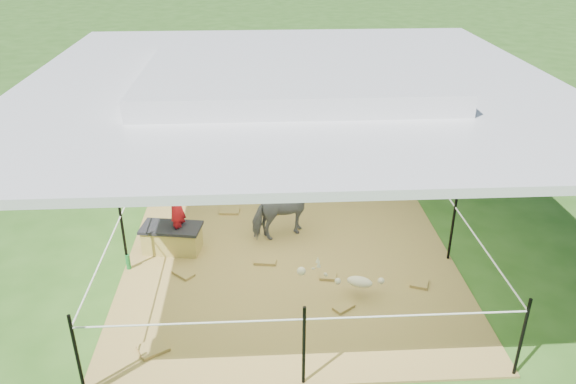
{
  "coord_description": "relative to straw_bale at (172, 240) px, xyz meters",
  "views": [
    {
      "loc": [
        -0.41,
        -6.62,
        4.39
      ],
      "look_at": [
        0.0,
        0.6,
        0.85
      ],
      "focal_mm": 35.0,
      "sensor_mm": 36.0,
      "label": 1
    }
  ],
  "objects": [
    {
      "name": "hay_patch",
      "position": [
        1.69,
        -0.44,
        -0.19
      ],
      "size": [
        4.6,
        4.6,
        0.03
      ],
      "primitive_type": "cube",
      "color": "brown",
      "rests_on": "ground"
    },
    {
      "name": "pink_hat",
      "position": [
        1.66,
        0.29,
        0.73
      ],
      "size": [
        0.26,
        0.26,
        0.12
      ],
      "primitive_type": "cylinder",
      "color": "pink",
      "rests_on": "pony"
    },
    {
      "name": "ground",
      "position": [
        1.69,
        -0.44,
        -0.21
      ],
      "size": [
        90.0,
        90.0,
        0.0
      ],
      "primitive_type": "plane",
      "color": "#2D5919",
      "rests_on": "ground"
    },
    {
      "name": "green_bottle",
      "position": [
        -0.55,
        -0.45,
        -0.07
      ],
      "size": [
        0.07,
        0.07,
        0.22
      ],
      "primitive_type": "cylinder",
      "rotation": [
        0.0,
        0.0,
        -0.17
      ],
      "color": "#1B7B30",
      "rests_on": "hay_patch"
    },
    {
      "name": "pony",
      "position": [
        1.66,
        0.29,
        0.24
      ],
      "size": [
        1.09,
        0.82,
        0.84
      ],
      "primitive_type": "imported",
      "rotation": [
        0.0,
        0.0,
        1.99
      ],
      "color": "#515156",
      "rests_on": "hay_patch"
    },
    {
      "name": "picnic_table_far",
      "position": [
        6.73,
        9.22,
        0.18
      ],
      "size": [
        1.94,
        1.46,
        0.78
      ],
      "primitive_type": "cube",
      "rotation": [
        0.0,
        0.0,
        0.06
      ],
      "color": "brown",
      "rests_on": "ground"
    },
    {
      "name": "rope_fence",
      "position": [
        1.69,
        -0.44,
        0.44
      ],
      "size": [
        4.54,
        4.54,
        1.0
      ],
      "color": "black",
      "rests_on": "ground"
    },
    {
      "name": "picnic_table_near",
      "position": [
        4.0,
        7.33,
        0.17
      ],
      "size": [
        2.15,
        1.89,
        0.75
      ],
      "primitive_type": "cube",
      "rotation": [
        0.0,
        0.0,
        0.4
      ],
      "color": "brown",
      "rests_on": "ground"
    },
    {
      "name": "trash_barrel",
      "position": [
        5.43,
        5.27,
        0.26
      ],
      "size": [
        0.72,
        0.72,
        0.93
      ],
      "primitive_type": "cylinder",
      "rotation": [
        0.0,
        0.0,
        0.23
      ],
      "color": "#173FB1",
      "rests_on": "ground"
    },
    {
      "name": "woman",
      "position": [
        0.1,
        0.0,
        0.65
      ],
      "size": [
        0.28,
        0.38,
        0.95
      ],
      "primitive_type": "imported",
      "rotation": [
        0.0,
        0.0,
        -1.74
      ],
      "color": "red",
      "rests_on": "straw_bale"
    },
    {
      "name": "distant_person",
      "position": [
        3.92,
        7.58,
        0.45
      ],
      "size": [
        0.76,
        0.67,
        1.31
      ],
      "primitive_type": "imported",
      "rotation": [
        0.0,
        0.0,
        2.83
      ],
      "color": "#3687CB",
      "rests_on": "ground"
    },
    {
      "name": "dark_cloth",
      "position": [
        0.0,
        0.0,
        0.2
      ],
      "size": [
        0.91,
        0.58,
        0.04
      ],
      "primitive_type": "cube",
      "rotation": [
        0.0,
        0.0,
        -0.17
      ],
      "color": "black",
      "rests_on": "straw_bale"
    },
    {
      "name": "canopy_tent",
      "position": [
        1.69,
        -0.44,
        2.49
      ],
      "size": [
        6.3,
        6.3,
        2.9
      ],
      "color": "silver",
      "rests_on": "ground"
    },
    {
      "name": "straw_bale",
      "position": [
        0.0,
        0.0,
        0.0
      ],
      "size": [
        0.85,
        0.52,
        0.35
      ],
      "primitive_type": "cube",
      "rotation": [
        0.0,
        0.0,
        -0.17
      ],
      "color": "#B09440",
      "rests_on": "hay_patch"
    },
    {
      "name": "foal",
      "position": [
        2.52,
        -1.25,
        0.07
      ],
      "size": [
        1.02,
        0.8,
        0.5
      ],
      "primitive_type": null,
      "rotation": [
        0.0,
        0.0,
        -0.39
      ],
      "color": "beige",
      "rests_on": "hay_patch"
    }
  ]
}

